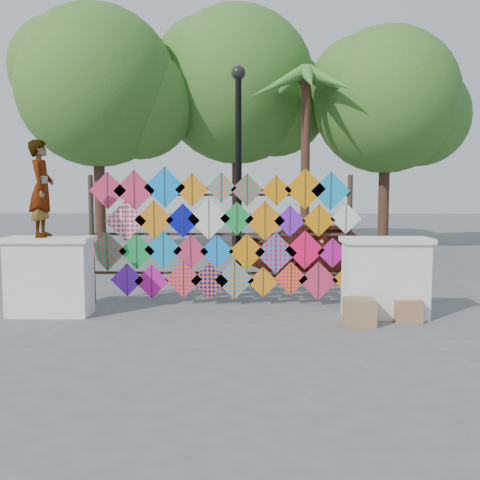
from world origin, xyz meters
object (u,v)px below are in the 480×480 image
Objects in this scene: kite_rack at (222,236)px; lamppost at (238,157)px; vendor_woman at (42,189)px; sedan at (327,247)px.

kite_rack is 1.96m from lamppost.
kite_rack is at bearing -101.58° from lamppost.
kite_rack is 3.17× the size of vendor_woman.
kite_rack is 1.10× the size of lamppost.
lamppost reaches higher than sedan.
lamppost is (0.26, 1.28, 1.46)m from kite_rack.
vendor_woman is (-2.82, -0.92, 0.82)m from kite_rack.
lamppost reaches higher than vendor_woman.
sedan is 0.85× the size of lamppost.
vendor_woman is at bearing -161.86° from kite_rack.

